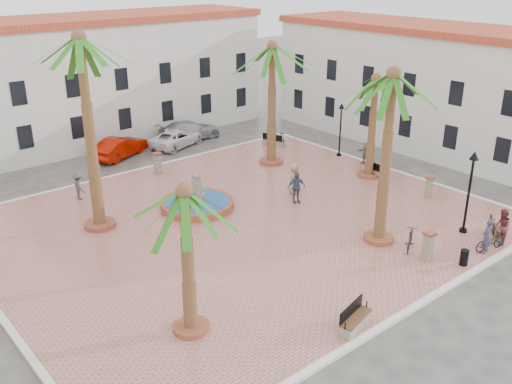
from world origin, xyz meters
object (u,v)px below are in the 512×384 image
palm_s (392,93)px  bench_s (355,321)px  cyclist_a (487,236)px  car_red (120,147)px  pedestrian_north (79,186)px  lamppost_e (341,121)px  cyclist_b (502,227)px  pedestrian_east (365,153)px  litter_bin (464,257)px  bicycle_b (410,240)px  palm_sw (185,211)px  bollard_e (429,187)px  pedestrian_fountain_a (294,179)px  car_white (177,138)px  bench_e (378,173)px  car_silver (189,130)px  lamppost_s (471,178)px  bicycle_a (490,241)px  palm_e (375,91)px  bench_se (495,232)px  pedestrian_fountain_b (296,187)px  palm_nw (81,59)px  bollard_n (158,163)px  bollard_se (428,246)px  palm_ne (272,60)px  fountain (197,203)px  bench_ne (273,142)px

palm_s → bench_s: 10.66m
cyclist_a → car_red: size_ratio=0.39×
pedestrian_north → lamppost_e: bearing=-103.6°
cyclist_b → pedestrian_east: bearing=-142.8°
litter_bin → bicycle_b: 2.64m
palm_sw → cyclist_a: bearing=-15.4°
bollard_e → litter_bin: (-5.75, -5.87, -0.29)m
pedestrian_fountain_a → car_white: bearing=50.2°
bench_e → pedestrian_east: bearing=-23.6°
bench_e → car_white: (-6.29, 14.44, 0.24)m
car_silver → lamppost_s: bearing=-170.8°
bollard_e → bicycle_a: bollard_e is taller
palm_e → bollard_e: size_ratio=5.24×
lamppost_e → palm_s: bearing=-129.1°
bench_se → pedestrian_fountain_b: 10.92m
bench_se → palm_nw: bearing=101.3°
palm_sw → lamppost_s: size_ratio=1.37×
lamppost_e → pedestrian_fountain_a: bearing=-157.2°
bollard_n → pedestrian_fountain_a: 9.46m
bench_se → car_red: 25.75m
litter_bin → pedestrian_north: size_ratio=0.46×
pedestrian_fountain_a → car_white: size_ratio=0.41×
palm_sw → pedestrian_fountain_b: bearing=28.8°
bench_se → pedestrian_fountain_a: (-3.87, 10.88, 0.71)m
bench_e → bollard_n: bearing=54.4°
bicycle_a → cyclist_a: bearing=104.0°
bollard_se → cyclist_a: size_ratio=0.80×
bollard_n → litter_bin: bollard_n is taller
lamppost_e → bollard_e: size_ratio=3.00×
lamppost_s → cyclist_b: (0.12, -1.93, -2.05)m
palm_sw → bench_se: palm_sw is taller
bench_se → lamppost_s: size_ratio=0.38×
bench_e → litter_bin: bench_e is taller
car_silver → palm_s: bearing=178.4°
palm_nw → pedestrian_fountain_a: 14.05m
palm_e → bench_se: bearing=-101.0°
car_silver → pedestrian_east: bearing=-150.6°
palm_ne → fountain: bearing=-159.8°
bench_ne → lamppost_e: lamppost_e is taller
bollard_se → fountain: bearing=112.0°
palm_nw → cyclist_a: 21.24m
palm_s → cyclist_b: (4.29, -4.15, -6.61)m
lamppost_s → pedestrian_north: size_ratio=2.64×
bench_ne → bench_s: bearing=125.8°
car_white → palm_s: bearing=159.3°
bench_se → bench_e: bearing=40.5°
cyclist_a → palm_nw: bearing=-63.1°
palm_s → car_white: size_ratio=1.87×
litter_bin → car_white: 24.51m
bench_s → bicycle_b: bearing=6.8°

